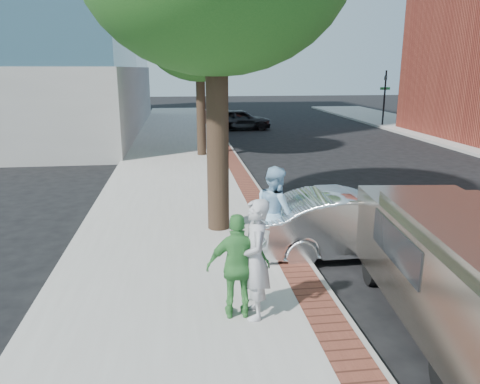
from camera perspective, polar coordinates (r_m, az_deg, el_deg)
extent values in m
plane|color=black|center=(9.89, 1.85, -8.60)|extent=(120.00, 120.00, 0.00)
cube|color=#9E9991|center=(17.39, -7.29, 1.91)|extent=(5.00, 60.00, 0.15)
cube|color=brown|center=(17.51, -0.07, 2.38)|extent=(0.60, 60.00, 0.01)
cube|color=gray|center=(17.57, 1.06, 2.16)|extent=(0.10, 60.00, 0.15)
cylinder|color=black|center=(31.11, -3.06, 11.09)|extent=(0.12, 0.12, 3.80)
imported|color=black|center=(31.06, -3.09, 13.11)|extent=(0.18, 0.15, 0.90)
cube|color=#1E7238|center=(31.07, -3.08, 12.38)|extent=(0.70, 0.03, 0.18)
cylinder|color=black|center=(34.03, 17.18, 10.79)|extent=(0.12, 0.12, 3.80)
imported|color=black|center=(33.98, 17.32, 12.63)|extent=(0.18, 0.15, 0.90)
cube|color=#1E7238|center=(33.99, 17.27, 11.96)|extent=(0.70, 0.03, 0.18)
cylinder|color=black|center=(11.00, -2.75, 6.55)|extent=(0.52, 0.52, 4.40)
cylinder|color=black|center=(21.06, -4.78, 9.74)|extent=(0.40, 0.40, 3.85)
ellipsoid|color=#164F19|center=(21.02, -4.98, 18.58)|extent=(4.80, 4.80, 3.94)
cylinder|color=gray|center=(10.61, 4.13, -2.81)|extent=(0.07, 0.07, 1.15)
cube|color=#2D3030|center=(10.33, 4.30, 0.72)|extent=(0.12, 0.14, 0.24)
cube|color=#2D3030|center=(10.51, 4.11, 0.96)|extent=(0.12, 0.14, 0.24)
sphere|color=#3F8C4C|center=(10.30, 4.32, 1.53)|extent=(0.11, 0.11, 0.11)
sphere|color=#3F8C4C|center=(10.47, 4.12, 1.75)|extent=(0.11, 0.11, 0.11)
imported|color=#AEAEB3|center=(7.24, 1.87, -8.20)|extent=(0.48, 0.71, 1.91)
imported|color=#92C0E2|center=(9.57, 4.32, -2.43)|extent=(0.92, 1.07, 1.90)
imported|color=#439344|center=(7.27, -0.21, -9.05)|extent=(1.00, 0.45, 1.68)
imported|color=silver|center=(10.37, 13.36, -3.76)|extent=(4.26, 1.57, 1.39)
imported|color=black|center=(30.97, -0.02, 8.85)|extent=(4.09, 1.72, 1.38)
cube|color=gray|center=(7.88, 25.41, -8.44)|extent=(2.47, 5.08, 1.38)
cube|color=gray|center=(9.80, 19.80, -5.14)|extent=(1.98, 1.12, 0.82)
cube|color=gray|center=(7.37, 27.10, -3.82)|extent=(2.11, 3.64, 0.16)
cylinder|color=black|center=(9.19, 15.86, -8.89)|extent=(0.30, 0.67, 0.65)
cylinder|color=black|center=(9.80, 25.36, -8.29)|extent=(0.30, 0.67, 0.65)
cylinder|color=black|center=(6.61, 24.10, -19.74)|extent=(0.30, 0.67, 0.65)
cube|color=black|center=(7.57, 18.31, -6.13)|extent=(0.25, 2.03, 0.56)
cube|color=black|center=(10.10, 19.07, -2.47)|extent=(1.62, 0.20, 0.41)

